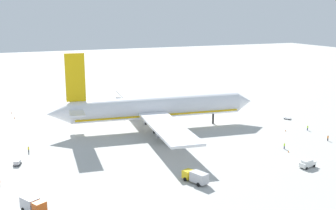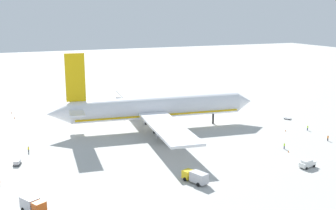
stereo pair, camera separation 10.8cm
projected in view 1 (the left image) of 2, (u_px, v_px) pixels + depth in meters
ground_plane at (158, 128)px, 139.24m from camera, size 600.00×600.00×0.00m
airliner at (154, 108)px, 137.22m from camera, size 69.73×78.35×25.68m
service_truck_0 at (196, 177)px, 94.29m from camera, size 4.33×6.86×2.74m
service_truck_1 at (33, 205)px, 80.17m from camera, size 4.75×6.19×2.86m
service_van at (307, 163)px, 103.81m from camera, size 4.66×2.70×1.97m
baggage_cart_0 at (17, 162)px, 105.40m from camera, size 2.25×3.06×1.27m
baggage_cart_1 at (288, 119)px, 150.48m from camera, size 2.39×2.90×0.40m
baggage_cart_2 at (118, 98)px, 184.08m from camera, size 3.21×2.21×1.27m
ground_worker_0 at (328, 138)px, 125.18m from camera, size 0.48×0.48×1.71m
ground_worker_1 at (308, 128)px, 136.25m from camera, size 0.42×0.42×1.71m
ground_worker_2 at (284, 146)px, 117.83m from camera, size 0.44×0.44×1.76m
ground_worker_3 at (29, 149)px, 114.89m from camera, size 0.55×0.55×1.70m
traffic_cone_0 at (14, 118)px, 151.54m from camera, size 0.36×0.36×0.55m
traffic_cone_1 at (222, 103)px, 175.68m from camera, size 0.36×0.36×0.55m
traffic_cone_2 at (12, 113)px, 159.13m from camera, size 0.36×0.36×0.55m
traffic_cone_3 at (289, 151)px, 115.10m from camera, size 0.36×0.36×0.55m
traffic_cone_4 at (286, 130)px, 135.37m from camera, size 0.36×0.36×0.55m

